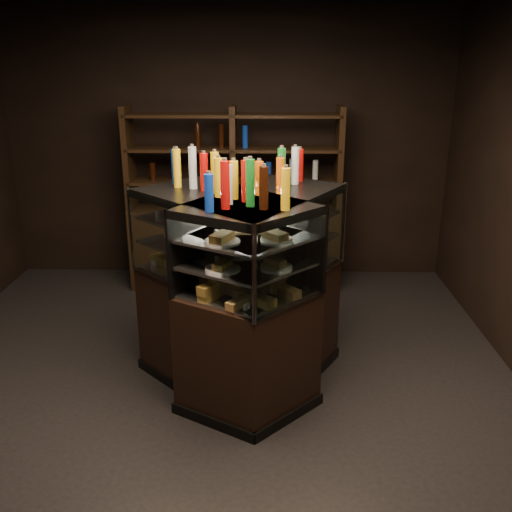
{
  "coord_description": "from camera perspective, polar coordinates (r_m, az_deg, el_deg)",
  "views": [
    {
      "loc": [
        0.47,
        -4.02,
        2.46
      ],
      "look_at": [
        0.38,
        -0.3,
        1.17
      ],
      "focal_mm": 40.0,
      "sensor_mm": 36.0,
      "label": 1
    }
  ],
  "objects": [
    {
      "name": "bottles_top",
      "position": [
        4.05,
        -1.35,
        7.99
      ],
      "size": [
        1.05,
        1.06,
        0.3
      ],
      "color": "#147223",
      "rests_on": "display_case"
    },
    {
      "name": "back_shelving",
      "position": [
        6.36,
        -2.16,
        2.24
      ],
      "size": [
        2.3,
        0.43,
        2.0
      ],
      "rotation": [
        0.0,
        0.0,
        0.0
      ],
      "color": "black",
      "rests_on": "ground"
    },
    {
      "name": "food_display",
      "position": [
        4.18,
        -1.29,
        0.77
      ],
      "size": [
        1.23,
        1.2,
        0.47
      ],
      "color": "gold",
      "rests_on": "display_case"
    },
    {
      "name": "potted_conifer",
      "position": [
        4.7,
        2.08,
        -7.05
      ],
      "size": [
        0.31,
        0.31,
        0.67
      ],
      "rotation": [
        0.0,
        0.0,
        -0.32
      ],
      "color": "black",
      "rests_on": "ground"
    },
    {
      "name": "display_case",
      "position": [
        4.43,
        -1.23,
        -6.95
      ],
      "size": [
        1.71,
        1.58,
        1.54
      ],
      "rotation": [
        0.0,
        0.0,
        0.13
      ],
      "color": "black",
      "rests_on": "ground"
    },
    {
      "name": "room_shell",
      "position": [
        4.08,
        -5.41,
        11.76
      ],
      "size": [
        5.02,
        5.02,
        3.01
      ],
      "color": "black",
      "rests_on": "ground"
    },
    {
      "name": "ground",
      "position": [
        4.74,
        -4.66,
        -12.2
      ],
      "size": [
        5.0,
        5.0,
        0.0
      ],
      "primitive_type": "plane",
      "color": "black",
      "rests_on": "ground"
    }
  ]
}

